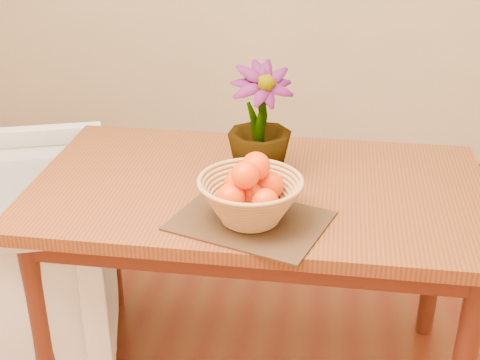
# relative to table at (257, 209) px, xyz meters

# --- Properties ---
(table) EXTENTS (1.40, 0.80, 0.75)m
(table) POSITION_rel_table_xyz_m (0.00, 0.00, 0.00)
(table) COLOR brown
(table) RESTS_ON floor
(placemat) EXTENTS (0.48, 0.41, 0.01)m
(placemat) POSITION_rel_table_xyz_m (0.01, -0.23, 0.09)
(placemat) COLOR #3D2516
(placemat) RESTS_ON table
(wicker_basket) EXTENTS (0.29, 0.29, 0.12)m
(wicker_basket) POSITION_rel_table_xyz_m (0.01, -0.23, 0.15)
(wicker_basket) COLOR tan
(wicker_basket) RESTS_ON placemat
(orange_pile) EXTENTS (0.17, 0.17, 0.14)m
(orange_pile) POSITION_rel_table_xyz_m (0.01, -0.23, 0.20)
(orange_pile) COLOR #FF3104
(orange_pile) RESTS_ON wicker_basket
(potted_plant) EXTENTS (0.26, 0.26, 0.36)m
(potted_plant) POSITION_rel_table_xyz_m (-0.00, 0.07, 0.27)
(potted_plant) COLOR #1E4F16
(potted_plant) RESTS_ON table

